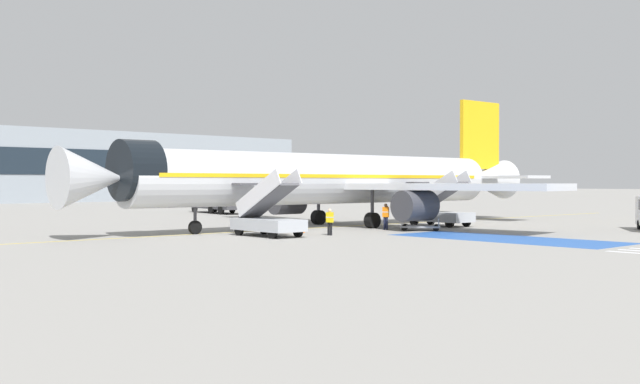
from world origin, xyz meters
The scene contains 13 objects.
ground_plane centered at (0.00, 0.00, 0.00)m, with size 600.00×600.00×0.00m, color gray.
apron_leadline_yellow centered at (-0.25, -0.51, 0.00)m, with size 0.20×75.32×0.01m, color gold.
apron_stand_patch_blue centered at (-0.25, -15.35, 0.00)m, with size 5.25×13.55×0.01m, color #2856A8.
airliner centered at (0.41, -0.54, 3.44)m, with size 40.73×32.73×10.19m.
boarding_stairs_forward centered at (-9.00, -4.57, 0.99)m, with size 2.36×5.29×4.01m.
boarding_stairs_aft centered at (6.65, -5.08, 1.00)m, with size 2.36×5.29×4.08m.
fuel_tanker centered at (7.80, 24.67, 1.67)m, with size 3.90×9.42×3.33m.
baggage_cart centered at (1.87, -7.28, 0.26)m, with size 2.77×2.98×0.87m.
ground_crew_0 centered at (-5.75, -6.53, 0.93)m, with size 0.35×0.48×1.62m.
ground_crew_1 centered at (0.72, -5.20, 1.03)m, with size 0.40×0.49×1.78m.
ground_crew_2 centered at (1.71, -4.38, 0.91)m, with size 0.44×0.48×1.59m.
traffic_cone_0 centered at (-5.38, -3.44, 0.29)m, with size 0.52×0.52×0.58m.
terminal_building centered at (13.44, 80.14, 5.85)m, with size 92.88×12.10×11.69m.
Camera 1 is at (-36.79, -39.44, 3.24)m, focal length 42.00 mm.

